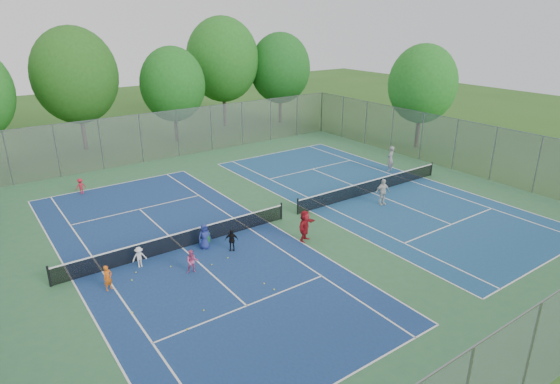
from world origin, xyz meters
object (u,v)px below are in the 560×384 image
(net_left, at_px, (182,240))
(ball_hopper, at_px, (206,238))
(instructor, at_px, (390,159))
(ball_crate, at_px, (204,243))
(net_right, at_px, (372,187))

(net_left, xyz_separation_m, ball_hopper, (1.34, -0.12, -0.17))
(net_left, bearing_deg, instructor, 7.86)
(net_left, height_order, ball_crate, net_left)
(ball_crate, height_order, ball_hopper, ball_hopper)
(net_right, relative_size, ball_crate, 32.67)
(net_left, bearing_deg, net_right, 0.00)
(ball_crate, bearing_deg, instructor, 9.73)
(net_right, xyz_separation_m, ball_hopper, (-12.66, -0.12, -0.17))
(net_left, bearing_deg, ball_crate, -23.60)
(net_right, bearing_deg, ball_crate, -178.03)
(ball_hopper, height_order, instructor, instructor)
(net_left, distance_m, instructor, 18.83)
(instructor, bearing_deg, net_left, -11.84)
(ball_hopper, bearing_deg, ball_crate, -134.72)
(ball_crate, bearing_deg, ball_hopper, 45.28)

